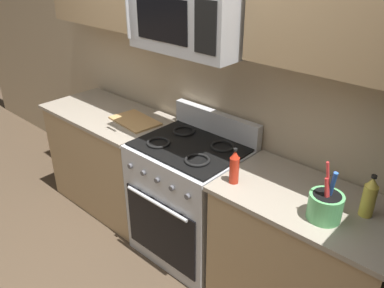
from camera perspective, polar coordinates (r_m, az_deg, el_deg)
wall_back at (r=2.86m, az=4.98°, el=9.11°), size 8.00×0.10×2.60m
counter_left at (r=3.60m, az=-11.58°, el=-2.07°), size 1.14×0.62×0.91m
range_oven at (r=2.97m, az=-0.22°, el=-7.96°), size 0.76×0.67×1.09m
counter_right at (r=2.59m, az=15.40°, el=-15.89°), size 1.04×0.62×0.91m
microwave at (r=2.48m, az=0.17°, el=17.94°), size 0.75×0.44×0.40m
utensil_crock at (r=2.14m, az=18.76°, el=-8.44°), size 0.18×0.18×0.33m
cutting_board at (r=3.16m, az=-8.25°, el=3.35°), size 0.42×0.29×0.02m
bottle_hot_sauce at (r=2.31m, az=6.16°, el=-3.35°), size 0.06×0.06×0.23m
bottle_oil at (r=2.23m, az=24.29°, el=-7.03°), size 0.07×0.07×0.24m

